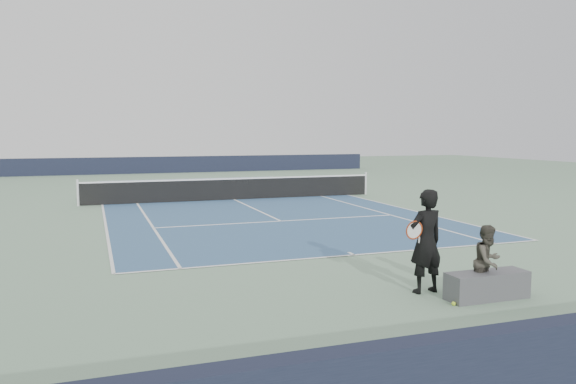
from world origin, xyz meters
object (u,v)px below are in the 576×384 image
object	(u,v)px
tennis_net	(234,188)
tennis_player	(426,241)
tennis_ball	(454,304)
spectator_bench	(488,273)

from	to	relation	value
tennis_net	tennis_player	distance (m)	15.14
tennis_net	tennis_ball	distance (m)	15.98
tennis_net	tennis_player	xyz separation A→B (m)	(-0.16, -15.13, 0.45)
tennis_net	tennis_player	size ratio (longest dim) A/B	6.78
tennis_player	spectator_bench	distance (m)	1.18
tennis_net	tennis_player	bearing A→B (deg)	-90.60
tennis_ball	tennis_player	bearing A→B (deg)	91.32
tennis_net	tennis_ball	bearing A→B (deg)	-90.50
spectator_bench	tennis_player	bearing A→B (deg)	139.18
tennis_net	spectator_bench	xyz separation A→B (m)	(0.66, -15.83, -0.04)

